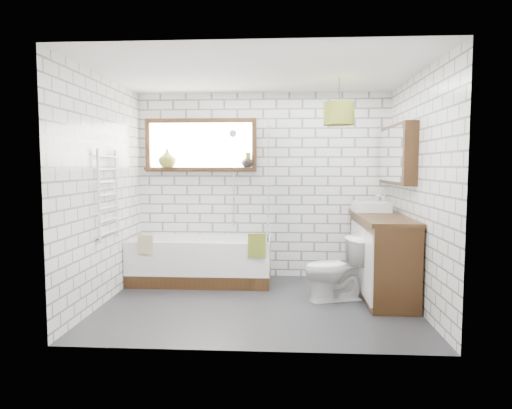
# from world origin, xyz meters

# --- Properties ---
(floor) EXTENTS (3.40, 2.60, 0.01)m
(floor) POSITION_xyz_m (0.00, 0.00, -0.01)
(floor) COLOR black
(floor) RESTS_ON ground
(ceiling) EXTENTS (3.40, 2.60, 0.01)m
(ceiling) POSITION_xyz_m (0.00, 0.00, 2.50)
(ceiling) COLOR white
(ceiling) RESTS_ON ground
(wall_back) EXTENTS (3.40, 0.01, 2.50)m
(wall_back) POSITION_xyz_m (0.00, 1.30, 1.25)
(wall_back) COLOR white
(wall_back) RESTS_ON ground
(wall_front) EXTENTS (3.40, 0.01, 2.50)m
(wall_front) POSITION_xyz_m (0.00, -1.30, 1.25)
(wall_front) COLOR white
(wall_front) RESTS_ON ground
(wall_left) EXTENTS (0.01, 2.60, 2.50)m
(wall_left) POSITION_xyz_m (-1.70, 0.00, 1.25)
(wall_left) COLOR white
(wall_left) RESTS_ON ground
(wall_right) EXTENTS (0.01, 2.60, 2.50)m
(wall_right) POSITION_xyz_m (1.70, 0.00, 1.25)
(wall_right) COLOR white
(wall_right) RESTS_ON ground
(window) EXTENTS (1.52, 0.16, 0.68)m
(window) POSITION_xyz_m (-0.85, 1.26, 1.80)
(window) COLOR black
(window) RESTS_ON wall_back
(towel_radiator) EXTENTS (0.06, 0.52, 1.00)m
(towel_radiator) POSITION_xyz_m (-1.66, 0.00, 1.20)
(towel_radiator) COLOR white
(towel_radiator) RESTS_ON wall_left
(mirror_cabinet) EXTENTS (0.16, 1.20, 0.70)m
(mirror_cabinet) POSITION_xyz_m (1.62, 0.60, 1.65)
(mirror_cabinet) COLOR black
(mirror_cabinet) RESTS_ON wall_right
(shower_riser) EXTENTS (0.02, 0.02, 1.30)m
(shower_riser) POSITION_xyz_m (-0.40, 1.26, 1.35)
(shower_riser) COLOR silver
(shower_riser) RESTS_ON wall_back
(bathtub) EXTENTS (1.80, 0.79, 0.58)m
(bathtub) POSITION_xyz_m (-0.79, 0.90, 0.29)
(bathtub) COLOR white
(bathtub) RESTS_ON floor
(shower_screen) EXTENTS (0.02, 0.72, 1.50)m
(shower_screen) POSITION_xyz_m (0.09, 0.90, 1.33)
(shower_screen) COLOR white
(shower_screen) RESTS_ON bathtub
(towel_green) EXTENTS (0.21, 0.06, 0.29)m
(towel_green) POSITION_xyz_m (-0.04, 0.51, 0.56)
(towel_green) COLOR #636C20
(towel_green) RESTS_ON bathtub
(towel_beige) EXTENTS (0.18, 0.05, 0.24)m
(towel_beige) POSITION_xyz_m (-1.40, 0.51, 0.56)
(towel_beige) COLOR tan
(towel_beige) RESTS_ON bathtub
(vanity) EXTENTS (0.53, 1.66, 0.95)m
(vanity) POSITION_xyz_m (1.43, 0.46, 0.47)
(vanity) COLOR black
(vanity) RESTS_ON floor
(basin) EXTENTS (0.44, 0.38, 0.13)m
(basin) POSITION_xyz_m (1.37, 0.83, 1.01)
(basin) COLOR white
(basin) RESTS_ON vanity
(tap) EXTENTS (0.04, 0.04, 0.17)m
(tap) POSITION_xyz_m (1.53, 0.83, 1.08)
(tap) COLOR silver
(tap) RESTS_ON vanity
(toilet) EXTENTS (0.58, 0.79, 0.71)m
(toilet) POSITION_xyz_m (0.87, 0.19, 0.36)
(toilet) COLOR white
(toilet) RESTS_ON floor
(vase_olive) EXTENTS (0.29, 0.29, 0.25)m
(vase_olive) POSITION_xyz_m (-1.31, 1.23, 1.61)
(vase_olive) COLOR olive
(vase_olive) RESTS_ON window
(vase_dark) EXTENTS (0.20, 0.20, 0.17)m
(vase_dark) POSITION_xyz_m (-0.21, 1.23, 1.57)
(vase_dark) COLOR black
(vase_dark) RESTS_ON window
(bottle) EXTENTS (0.07, 0.07, 0.20)m
(bottle) POSITION_xyz_m (-0.20, 1.23, 1.58)
(bottle) COLOR olive
(bottle) RESTS_ON window
(pendant) EXTENTS (0.34, 0.34, 0.25)m
(pendant) POSITION_xyz_m (0.89, 0.29, 2.10)
(pendant) COLOR #636C20
(pendant) RESTS_ON ceiling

